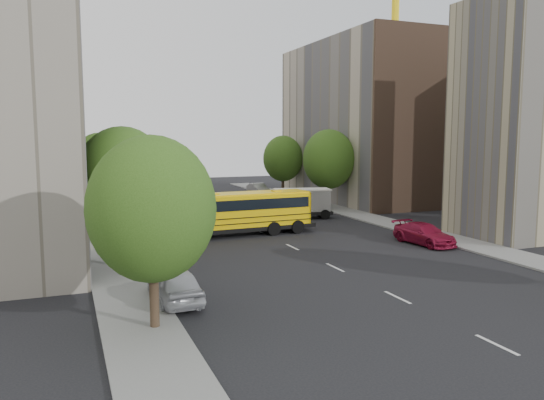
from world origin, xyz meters
TOP-DOWN VIEW (x-y plane):
  - ground at (0.00, 0.00)m, footprint 120.00×120.00m
  - sidewalk_left at (-11.50, 5.00)m, footprint 3.00×80.00m
  - sidewalk_right at (11.50, 5.00)m, footprint 3.00×80.00m
  - lane_markings at (0.00, 10.00)m, footprint 0.15×64.00m
  - building_left_redbrick at (-18.00, 28.00)m, footprint 10.00×15.00m
  - building_right_near at (18.00, -4.50)m, footprint 10.00×7.00m
  - building_right_far at (18.00, 20.00)m, footprint 10.00×22.00m
  - building_right_sidewall at (18.00, 9.00)m, footprint 10.10×0.30m
  - tower_crane at (30.25, 28.00)m, footprint 28.50×1.20m
  - street_tree_0 at (-11.00, -14.00)m, footprint 4.80×4.80m
  - street_tree_1 at (-11.00, -4.00)m, footprint 5.12×5.12m
  - street_tree_2 at (-11.00, 14.00)m, footprint 4.99×4.99m
  - street_tree_4 at (11.00, 14.00)m, footprint 5.25×5.25m
  - street_tree_5 at (11.00, 26.00)m, footprint 4.86×4.86m
  - school_bus at (-1.96, 3.51)m, footprint 11.67×3.39m
  - safari_truck at (5.50, 9.45)m, footprint 6.57×3.47m
  - parked_car_0 at (-9.60, -10.88)m, footprint 1.98×4.66m
  - parked_car_1 at (-9.60, 6.22)m, footprint 2.16×5.01m
  - parked_car_2 at (-9.60, 18.58)m, footprint 2.35×4.94m
  - parked_car_3 at (8.80, -4.41)m, footprint 2.46×5.10m
  - parked_car_4 at (9.60, 15.14)m, footprint 2.26×4.69m
  - parked_car_5 at (8.80, 28.80)m, footprint 1.77×4.63m

SIDE VIEW (x-z plane):
  - ground at x=0.00m, z-range 0.00..0.00m
  - lane_markings at x=0.00m, z-range 0.00..0.01m
  - sidewalk_left at x=-11.50m, z-range 0.00..0.12m
  - sidewalk_right at x=11.50m, z-range 0.00..0.12m
  - parked_car_2 at x=-9.60m, z-range 0.00..1.36m
  - parked_car_3 at x=8.80m, z-range 0.00..1.43m
  - parked_car_5 at x=8.80m, z-range 0.00..1.51m
  - parked_car_4 at x=9.60m, z-range 0.00..1.54m
  - parked_car_0 at x=-9.60m, z-range 0.00..1.57m
  - parked_car_1 at x=-9.60m, z-range 0.00..1.60m
  - safari_truck at x=5.50m, z-range 0.08..2.75m
  - school_bus at x=-1.96m, z-range 0.19..3.44m
  - street_tree_0 at x=-11.00m, z-range 0.94..8.35m
  - street_tree_5 at x=11.00m, z-range 0.95..8.46m
  - street_tree_2 at x=-11.00m, z-range 0.97..8.68m
  - street_tree_1 at x=-11.00m, z-range 1.00..8.90m
  - street_tree_4 at x=11.00m, z-range 1.02..9.13m
  - building_left_redbrick at x=-18.00m, z-range 0.00..13.00m
  - building_right_near at x=18.00m, z-range 0.00..17.00m
  - building_right_far at x=18.00m, z-range 0.00..18.00m
  - building_right_sidewall at x=18.00m, z-range 0.00..18.00m
  - tower_crane at x=30.25m, z-range 6.60..42.35m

